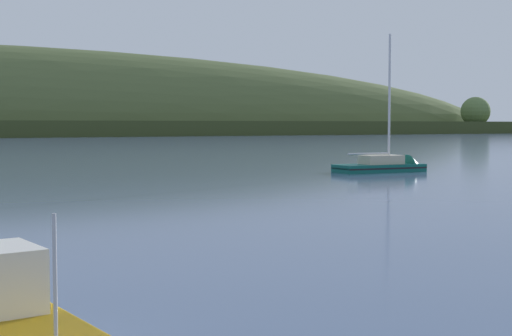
{
  "coord_description": "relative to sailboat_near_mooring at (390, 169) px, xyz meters",
  "views": [
    {
      "loc": [
        -11.44,
        7.51,
        4.05
      ],
      "look_at": [
        7.48,
        40.63,
        1.77
      ],
      "focal_mm": 51.63,
      "sensor_mm": 36.0,
      "label": 1
    }
  ],
  "objects": [
    {
      "name": "sailboat_near_mooring",
      "position": [
        0.0,
        0.0,
        0.0
      ],
      "size": [
        8.89,
        3.49,
        12.97
      ],
      "rotation": [
        0.0,
        0.0,
        6.21
      ],
      "color": "#0F564C",
      "rests_on": "ground"
    },
    {
      "name": "fishing_boat_moored",
      "position": [
        -38.52,
        -35.66,
        0.2
      ],
      "size": [
        2.6,
        5.82,
        3.47
      ],
      "rotation": [
        0.0,
        0.0,
        1.68
      ],
      "color": "#ADB2BC",
      "rests_on": "ground"
    }
  ]
}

